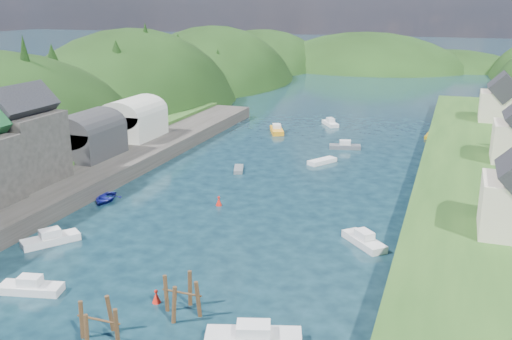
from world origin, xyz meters
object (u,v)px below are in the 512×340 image
at_px(piling_cluster_near, 99,327).
at_px(channel_buoy_near, 156,297).
at_px(channel_buoy_far, 219,201).
at_px(piling_cluster_far, 182,299).

height_order(piling_cluster_near, channel_buoy_near, piling_cluster_near).
bearing_deg(channel_buoy_near, channel_buoy_far, 100.39).
relative_size(channel_buoy_near, channel_buoy_far, 1.00).
relative_size(piling_cluster_far, channel_buoy_far, 3.15).
bearing_deg(piling_cluster_far, channel_buoy_far, 106.42).
bearing_deg(channel_buoy_far, piling_cluster_near, -84.02).
xyz_separation_m(piling_cluster_far, channel_buoy_far, (-6.59, 22.35, -0.69)).
bearing_deg(channel_buoy_far, piling_cluster_far, -73.58).
relative_size(piling_cluster_near, piling_cluster_far, 0.97).
distance_m(piling_cluster_near, channel_buoy_near, 6.04).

